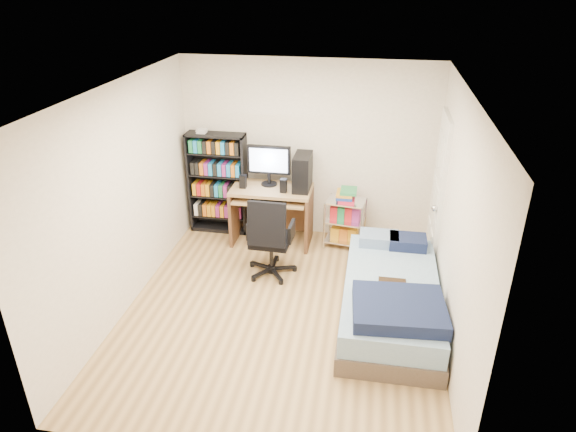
% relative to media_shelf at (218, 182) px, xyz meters
% --- Properties ---
extents(room, '(3.58, 4.08, 2.58)m').
position_rel_media_shelf_xyz_m(room, '(1.27, -1.84, 0.49)').
color(room, tan).
rests_on(room, ground).
extents(media_shelf, '(0.83, 0.28, 1.53)m').
position_rel_media_shelf_xyz_m(media_shelf, '(0.00, 0.00, 0.00)').
color(media_shelf, black).
rests_on(media_shelf, room).
extents(computer_desk, '(1.09, 0.63, 1.38)m').
position_rel_media_shelf_xyz_m(computer_desk, '(0.94, -0.18, -0.01)').
color(computer_desk, '#9F7A52').
rests_on(computer_desk, room).
extents(office_chair, '(0.66, 0.66, 1.07)m').
position_rel_media_shelf_xyz_m(office_chair, '(0.99, -1.10, -0.41)').
color(office_chair, black).
rests_on(office_chair, room).
extents(wire_cart, '(0.57, 0.45, 0.85)m').
position_rel_media_shelf_xyz_m(wire_cart, '(1.85, -0.18, -0.20)').
color(wire_cart, silver).
rests_on(wire_cart, room).
extents(bed, '(1.05, 2.10, 0.60)m').
position_rel_media_shelf_xyz_m(bed, '(2.48, -1.76, -0.49)').
color(bed, brown).
rests_on(bed, room).
extents(door, '(0.12, 0.80, 2.00)m').
position_rel_media_shelf_xyz_m(door, '(2.99, -0.49, 0.24)').
color(door, silver).
rests_on(door, room).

